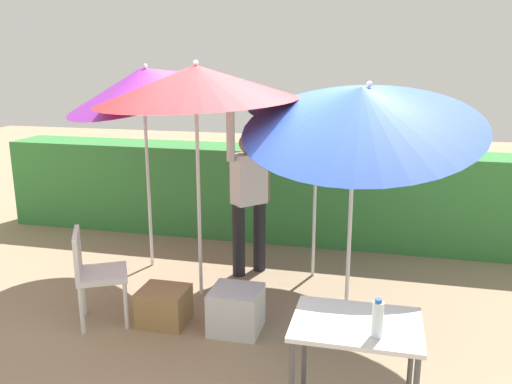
# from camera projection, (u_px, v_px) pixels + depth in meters

# --- Properties ---
(ground_plane) EXTENTS (24.00, 24.00, 0.00)m
(ground_plane) POSITION_uv_depth(u_px,v_px,m) (249.00, 308.00, 5.23)
(ground_plane) COLOR #9E8466
(hedge_row) EXTENTS (8.00, 0.70, 1.22)m
(hedge_row) POSITION_uv_depth(u_px,v_px,m) (289.00, 194.00, 7.14)
(hedge_row) COLOR #38843D
(hedge_row) RESTS_ON ground_plane
(umbrella_rainbow) EXTENTS (1.96, 1.96, 2.39)m
(umbrella_rainbow) POSITION_uv_depth(u_px,v_px,m) (196.00, 84.00, 5.01)
(umbrella_rainbow) COLOR silver
(umbrella_rainbow) RESTS_ON ground_plane
(umbrella_orange) EXTENTS (2.09, 2.08, 2.49)m
(umbrella_orange) POSITION_uv_depth(u_px,v_px,m) (362.00, 108.00, 4.44)
(umbrella_orange) COLOR silver
(umbrella_orange) RESTS_ON ground_plane
(umbrella_yellow) EXTENTS (1.87, 1.82, 2.58)m
(umbrella_yellow) POSITION_uv_depth(u_px,v_px,m) (145.00, 83.00, 5.76)
(umbrella_yellow) COLOR silver
(umbrella_yellow) RESTS_ON ground_plane
(umbrella_navy) EXTENTS (1.47, 1.45, 2.11)m
(umbrella_navy) POSITION_uv_depth(u_px,v_px,m) (318.00, 107.00, 5.56)
(umbrella_navy) COLOR silver
(umbrella_navy) RESTS_ON ground_plane
(person_vendor) EXTENTS (0.44, 0.47, 1.88)m
(person_vendor) POSITION_uv_depth(u_px,v_px,m) (249.00, 193.00, 5.86)
(person_vendor) COLOR black
(person_vendor) RESTS_ON ground_plane
(chair_plastic) EXTENTS (0.60, 0.60, 0.89)m
(chair_plastic) POSITION_uv_depth(u_px,v_px,m) (94.00, 270.00, 4.83)
(chair_plastic) COLOR silver
(chair_plastic) RESTS_ON ground_plane
(cooler_box) EXTENTS (0.44, 0.43, 0.39)m
(cooler_box) POSITION_uv_depth(u_px,v_px,m) (236.00, 310.00, 4.75)
(cooler_box) COLOR silver
(cooler_box) RESTS_ON ground_plane
(crate_cardboard) EXTENTS (0.43, 0.38, 0.34)m
(crate_cardboard) POSITION_uv_depth(u_px,v_px,m) (164.00, 306.00, 4.89)
(crate_cardboard) COLOR #9E7A4C
(crate_cardboard) RESTS_ON ground_plane
(folding_table) EXTENTS (0.80, 0.60, 0.78)m
(folding_table) POSITION_uv_depth(u_px,v_px,m) (356.00, 336.00, 3.34)
(folding_table) COLOR #4C4C51
(folding_table) RESTS_ON ground_plane
(bottle_water) EXTENTS (0.07, 0.07, 0.24)m
(bottle_water) POSITION_uv_depth(u_px,v_px,m) (377.00, 319.00, 3.12)
(bottle_water) COLOR silver
(bottle_water) RESTS_ON folding_table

